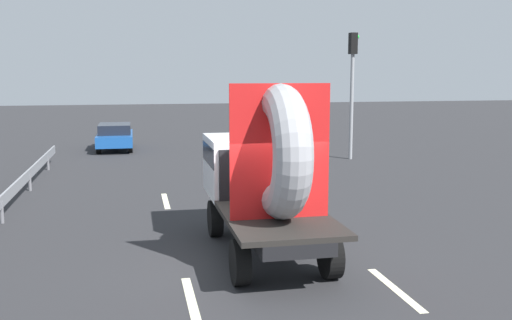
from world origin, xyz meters
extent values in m
plane|color=#28282B|center=(0.00, 0.00, 0.00)|extent=(120.00, 120.00, 0.00)
cylinder|color=black|center=(-0.52, 2.08, 0.42)|extent=(0.28, 0.84, 0.84)
cylinder|color=black|center=(1.18, 2.08, 0.42)|extent=(0.28, 0.84, 0.84)
cylinder|color=black|center=(-0.52, -1.15, 0.42)|extent=(0.28, 0.84, 0.84)
cylinder|color=black|center=(1.18, -1.15, 0.42)|extent=(0.28, 0.84, 0.84)
cube|color=black|center=(0.33, 0.50, 0.84)|extent=(1.30, 5.18, 0.25)
cube|color=silver|center=(0.33, 2.08, 1.64)|extent=(2.00, 2.02, 1.35)
cube|color=black|center=(0.33, 2.03, 1.94)|extent=(2.02, 1.92, 0.44)
cube|color=black|center=(0.33, -0.51, 1.02)|extent=(2.00, 3.16, 0.10)
cube|color=black|center=(0.33, 1.02, 1.62)|extent=(1.80, 0.08, 1.10)
torus|color=#9E9EA3|center=(0.33, -0.66, 2.33)|extent=(0.71, 2.53, 2.53)
cube|color=red|center=(0.33, -0.66, 2.33)|extent=(1.90, 0.03, 2.53)
cylinder|color=black|center=(-3.98, 19.50, 0.30)|extent=(0.21, 0.60, 0.60)
cylinder|color=black|center=(-2.52, 19.50, 0.30)|extent=(0.21, 0.60, 0.60)
cylinder|color=black|center=(-3.98, 16.97, 0.30)|extent=(0.21, 0.60, 0.60)
cylinder|color=black|center=(-2.52, 16.97, 0.30)|extent=(0.21, 0.60, 0.60)
cube|color=#194C99|center=(-3.25, 18.24, 0.56)|extent=(1.69, 3.94, 0.52)
cube|color=black|center=(-3.25, 18.14, 1.05)|extent=(1.52, 2.21, 0.47)
cylinder|color=gray|center=(7.00, 12.90, 2.28)|extent=(0.16, 0.16, 4.57)
cube|color=black|center=(7.00, 12.90, 5.02)|extent=(0.30, 0.36, 0.90)
sphere|color=#19D833|center=(7.17, 12.90, 5.30)|extent=(0.20, 0.20, 0.20)
cube|color=gray|center=(-5.66, 6.40, 0.55)|extent=(0.06, 16.57, 0.32)
cylinder|color=slate|center=(-5.66, 4.32, 0.28)|extent=(0.10, 0.10, 0.55)
cylinder|color=slate|center=(-5.66, 8.47, 0.28)|extent=(0.10, 0.10, 0.55)
cylinder|color=slate|center=(-5.66, 12.61, 0.28)|extent=(0.10, 0.10, 0.55)
cube|color=beige|center=(-1.46, -1.73, 0.00)|extent=(0.16, 2.21, 0.01)
cube|color=beige|center=(-1.46, 6.05, 0.00)|extent=(0.16, 2.12, 0.01)
cube|color=beige|center=(2.11, -1.94, 0.00)|extent=(0.16, 2.12, 0.01)
cube|color=beige|center=(2.11, 6.03, 0.00)|extent=(0.16, 2.32, 0.01)
camera|label=1|loc=(-2.31, -10.95, 3.78)|focal=40.59mm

